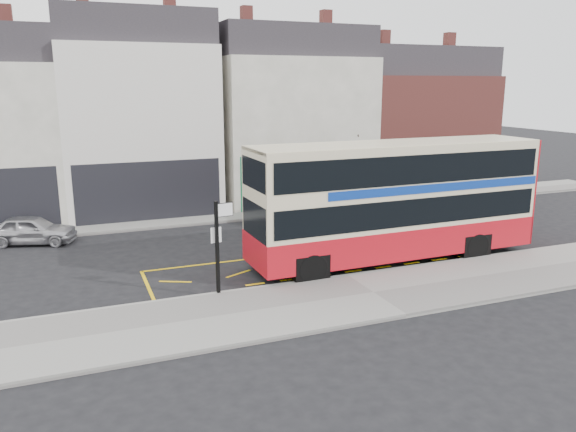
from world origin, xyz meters
name	(u,v)px	position (x,y,z in m)	size (l,w,h in m)	color
ground	(342,275)	(0.00, 0.00, 0.00)	(120.00, 120.00, 0.00)	black
pavement	(373,294)	(0.00, -2.30, 0.07)	(40.00, 4.00, 0.15)	gray
kerb	(347,276)	(0.00, -0.38, 0.07)	(40.00, 0.15, 0.15)	gray
far_pavement	(252,213)	(0.00, 11.00, 0.07)	(50.00, 3.00, 0.15)	gray
road_markings	(324,263)	(0.00, 1.60, 0.01)	(14.00, 3.40, 0.01)	yellow
terrace_left	(136,115)	(-5.50, 14.99, 5.32)	(8.00, 8.01, 11.80)	silver
terrace_green_shop	(285,116)	(3.50, 14.99, 5.07)	(9.00, 8.01, 11.30)	silver
terrace_right	(408,121)	(12.50, 14.99, 4.57)	(9.00, 8.01, 10.30)	brown
double_decker_bus	(396,199)	(2.84, 0.97, 2.53)	(12.07, 2.98, 4.80)	beige
bus_stop_post	(219,238)	(-4.84, -0.38, 2.04)	(0.79, 0.16, 3.16)	black
car_silver	(31,230)	(-11.06, 8.97, 0.65)	(1.54, 3.84, 1.31)	#B2B1B6
car_grey	(283,207)	(1.17, 9.21, 0.65)	(1.38, 3.95, 1.30)	#37383D
car_white	(375,201)	(6.45, 8.76, 0.68)	(1.91, 4.69, 1.36)	silver
street_tree_right	(354,142)	(6.71, 11.88, 3.64)	(2.47, 2.47, 5.34)	black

